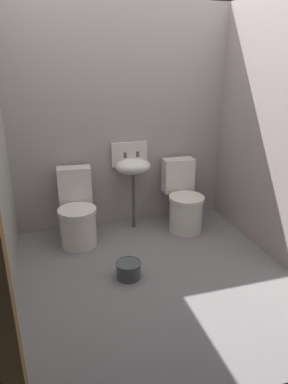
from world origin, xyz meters
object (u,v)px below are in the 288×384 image
toilet_right (184,202)px  bucket (128,269)px  toilet_left (77,214)px  sink (133,165)px

toilet_right → bucket: 1.21m
toilet_left → sink: (0.66, 0.19, 0.43)m
toilet_right → sink: sink is taller
toilet_right → sink: bearing=-17.1°
toilet_left → bucket: (0.36, -0.82, -0.24)m
toilet_left → toilet_right: (1.22, -0.00, 0.00)m
toilet_left → toilet_right: bearing=-176.2°
toilet_right → bucket: toilet_right is taller
toilet_right → sink: (-0.56, 0.19, 0.43)m
toilet_left → sink: sink is taller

